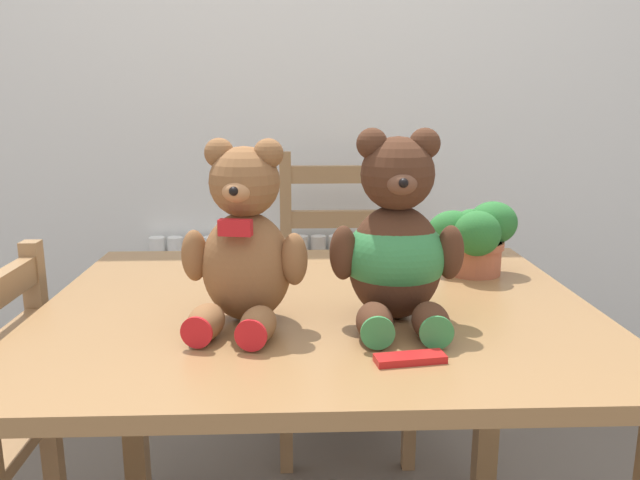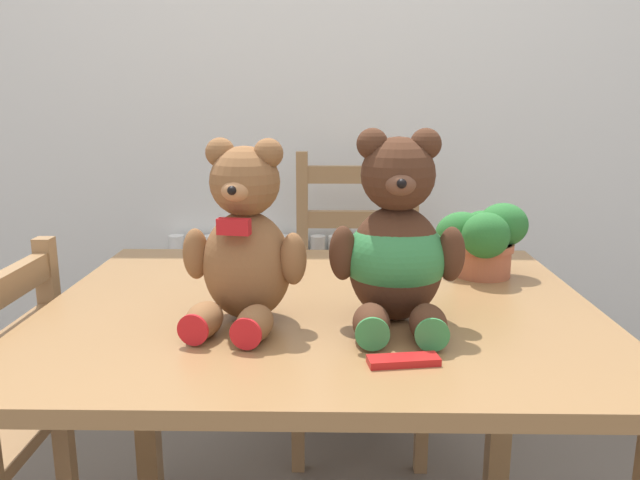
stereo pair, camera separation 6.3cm
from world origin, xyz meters
The scene contains 8 objects.
wall_back centered at (0.00, 1.62, 1.30)m, with size 8.00×0.04×2.60m, color silver.
radiator centered at (-0.20, 1.55, 0.29)m, with size 0.81×0.10×0.65m.
dining_table centered at (0.00, 0.46, 0.64)m, with size 1.11×0.91×0.75m.
wooden_chair_behind centered at (0.12, 1.27, 0.47)m, with size 0.43×0.42×0.98m.
teddy_bear_left centered at (-0.14, 0.35, 0.90)m, with size 0.24×0.26×0.34m.
teddy_bear_right centered at (0.14, 0.36, 0.89)m, with size 0.25×0.25×0.36m.
potted_plant centered at (0.38, 0.66, 0.84)m, with size 0.22×0.17×0.17m.
chocolate_bar centered at (0.14, 0.16, 0.76)m, with size 0.11×0.04×0.01m, color red.
Camera 1 is at (-0.04, -0.76, 1.16)m, focal length 35.00 mm.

